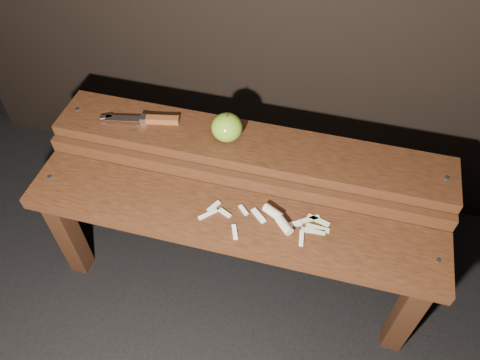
% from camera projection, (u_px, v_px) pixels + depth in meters
% --- Properties ---
extents(ground, '(60.00, 60.00, 0.00)m').
position_uv_depth(ground, '(236.00, 275.00, 1.65)').
color(ground, black).
extents(bench_front_tier, '(1.20, 0.20, 0.42)m').
position_uv_depth(bench_front_tier, '(229.00, 233.00, 1.35)').
color(bench_front_tier, black).
rests_on(bench_front_tier, ground).
extents(bench_rear_tier, '(1.20, 0.21, 0.50)m').
position_uv_depth(bench_rear_tier, '(249.00, 162.00, 1.44)').
color(bench_rear_tier, black).
rests_on(bench_rear_tier, ground).
extents(apple, '(0.09, 0.09, 0.09)m').
position_uv_depth(apple, '(227.00, 127.00, 1.36)').
color(apple, olive).
rests_on(apple, bench_rear_tier).
extents(knife, '(0.24, 0.07, 0.02)m').
position_uv_depth(knife, '(152.00, 120.00, 1.43)').
color(knife, brown).
rests_on(knife, bench_rear_tier).
extents(apple_scraps, '(0.36, 0.14, 0.03)m').
position_uv_depth(apple_scraps, '(276.00, 220.00, 1.28)').
color(apple_scraps, beige).
rests_on(apple_scraps, bench_front_tier).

